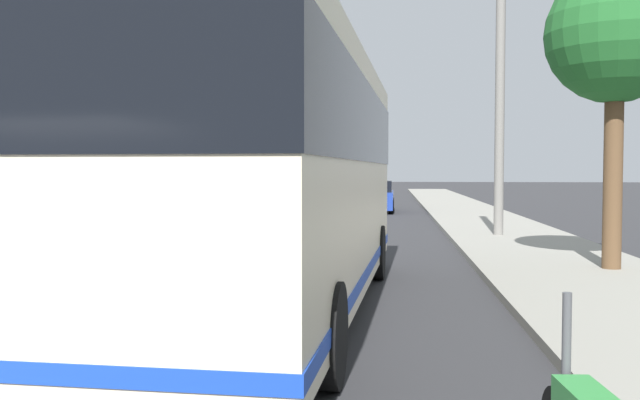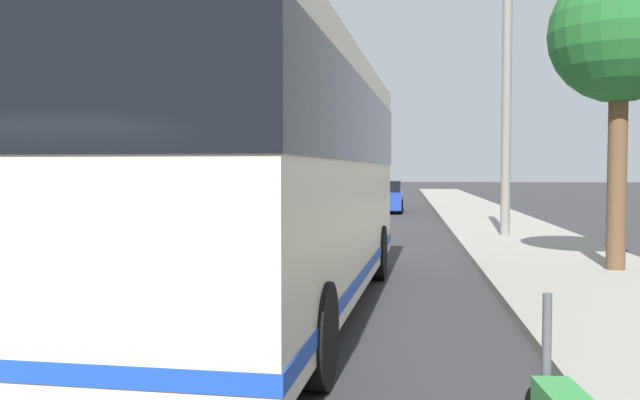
% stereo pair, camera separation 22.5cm
% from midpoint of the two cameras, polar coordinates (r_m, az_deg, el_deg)
% --- Properties ---
extents(sidewalk_curb, '(110.00, 3.60, 0.14)m').
position_cam_midpoint_polar(sidewalk_curb, '(12.63, 21.46, -6.57)').
color(sidewalk_curb, gray).
rests_on(sidewalk_curb, ground).
extents(lane_divider_line, '(110.00, 0.16, 0.01)m').
position_cam_midpoint_polar(lane_divider_line, '(12.79, -11.96, -6.64)').
color(lane_divider_line, silver).
rests_on(lane_divider_line, ground).
extents(coach_bus, '(10.18, 3.07, 3.59)m').
position_cam_midpoint_polar(coach_bus, '(9.66, -4.24, 2.81)').
color(coach_bus, beige).
rests_on(coach_bus, ground).
extents(car_ahead_same_lane, '(4.62, 2.04, 1.48)m').
position_cam_midpoint_polar(car_ahead_same_lane, '(32.98, -4.89, 0.23)').
color(car_ahead_same_lane, navy).
rests_on(car_ahead_same_lane, ground).
extents(car_oncoming, '(4.00, 2.02, 1.42)m').
position_cam_midpoint_polar(car_oncoming, '(37.43, 2.91, 0.47)').
color(car_oncoming, silver).
rests_on(car_oncoming, ground).
extents(car_behind_bus, '(4.29, 1.94, 1.48)m').
position_cam_midpoint_polar(car_behind_bus, '(32.88, 4.29, 0.23)').
color(car_behind_bus, navy).
rests_on(car_behind_bus, ground).
extents(roadside_tree_mid_block, '(2.61, 2.61, 5.90)m').
position_cam_midpoint_polar(roadside_tree_mid_block, '(14.38, 22.89, 12.32)').
color(roadside_tree_mid_block, brown).
rests_on(roadside_tree_mid_block, ground).
extents(utility_pole, '(0.27, 0.27, 7.45)m').
position_cam_midpoint_polar(utility_pole, '(20.54, 14.38, 7.20)').
color(utility_pole, slate).
rests_on(utility_pole, ground).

